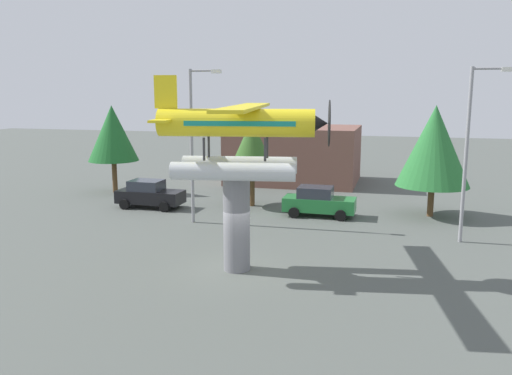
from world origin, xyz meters
The scene contains 11 objects.
ground_plane centered at (0.00, 0.00, 0.00)m, with size 140.00×140.00×0.00m, color #515651.
display_pedestal centered at (0.00, 0.00, 1.95)m, with size 1.10×1.10×3.91m, color slate.
floatplane_monument centered at (0.13, 0.02, 5.58)m, with size 7.11×10.44×4.00m.
car_near_black centered at (-8.88, 9.79, 0.88)m, with size 4.20×2.02×1.76m.
car_mid_green centered at (1.82, 10.34, 0.88)m, with size 4.20×2.02×1.76m.
streetlight_primary centered at (-4.58, 6.98, 4.88)m, with size 1.84×0.28×8.48m.
streetlight_secondary centered at (9.55, 6.77, 4.85)m, with size 1.84×0.28×8.42m.
storefront_building centered at (-1.93, 22.00, 2.25)m, with size 10.14×7.47×4.50m, color brown.
tree_west centered at (-13.70, 13.87, 4.32)m, with size 3.60×3.60×6.34m.
tree_east centered at (-2.75, 12.05, 3.79)m, with size 3.25×3.25×5.61m.
tree_center_back centered at (8.23, 12.07, 4.17)m, with size 4.24×4.24×6.53m.
Camera 1 is at (6.22, -19.73, 7.25)m, focal length 36.61 mm.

